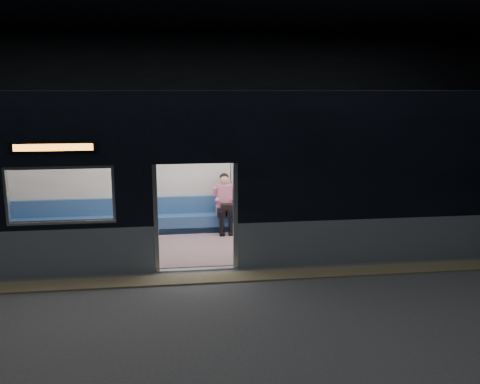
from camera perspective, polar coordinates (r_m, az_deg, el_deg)
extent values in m
cube|color=#47494C|center=(8.84, -4.52, -11.08)|extent=(24.00, 14.00, 0.01)
cube|color=black|center=(15.16, -6.12, 8.12)|extent=(24.00, 0.04, 5.00)
cube|color=#8C7F59|center=(9.34, -4.70, -9.68)|extent=(22.80, 0.50, 0.03)
cube|color=gray|center=(11.00, 21.32, -4.77)|extent=(8.30, 0.12, 0.90)
cube|color=black|center=(10.68, 21.95, 3.50)|extent=(8.30, 0.12, 2.30)
cube|color=black|center=(9.25, -5.13, 6.75)|extent=(1.40, 0.12, 1.15)
cube|color=#B7BABC|center=(9.52, -9.42, -3.01)|extent=(0.08, 0.14, 2.05)
cube|color=#B7BABC|center=(9.58, -0.53, -2.75)|extent=(0.08, 0.14, 2.05)
cube|color=black|center=(9.41, -20.20, 4.74)|extent=(1.50, 0.04, 0.18)
cube|color=orange|center=(9.41, -20.22, 4.73)|extent=(1.34, 0.03, 0.12)
cube|color=beige|center=(12.23, -5.64, 3.08)|extent=(18.00, 0.12, 3.20)
cube|color=black|center=(10.66, -5.54, 10.88)|extent=(18.00, 3.00, 0.15)
cube|color=gray|center=(11.18, -5.22, -6.05)|extent=(17.76, 2.76, 0.04)
cube|color=beige|center=(10.71, -5.45, 5.92)|extent=(17.76, 2.76, 0.10)
cube|color=#2C4C81|center=(12.19, -5.46, -3.45)|extent=(11.00, 0.48, 0.41)
cube|color=#2C4C81|center=(12.28, -5.53, -1.40)|extent=(11.00, 0.10, 0.40)
cube|color=#735458|center=(10.48, -23.45, -6.91)|extent=(4.40, 0.48, 0.41)
cube|color=#735458|center=(10.72, 13.02, -5.82)|extent=(4.40, 0.48, 0.41)
cylinder|color=silver|center=(9.79, -10.62, -1.76)|extent=(0.04, 0.04, 2.26)
cylinder|color=silver|center=(12.00, -10.08, 0.71)|extent=(0.04, 0.04, 2.26)
cylinder|color=silver|center=(9.87, 0.46, -1.46)|extent=(0.04, 0.04, 2.26)
cylinder|color=silver|center=(12.06, -1.04, 0.94)|extent=(0.04, 0.04, 2.26)
cylinder|color=silver|center=(11.83, -5.61, 4.50)|extent=(11.00, 0.03, 0.03)
cube|color=black|center=(11.94, -2.16, -2.31)|extent=(0.17, 0.47, 0.16)
cube|color=black|center=(11.96, -1.15, -2.28)|extent=(0.17, 0.47, 0.16)
cylinder|color=black|center=(11.80, -2.05, -3.86)|extent=(0.11, 0.11, 0.43)
cylinder|color=black|center=(11.83, -1.02, -3.83)|extent=(0.11, 0.11, 0.43)
cube|color=pink|center=(12.14, -1.75, -1.98)|extent=(0.40, 0.22, 0.20)
cylinder|color=pink|center=(12.09, -1.77, -0.32)|extent=(0.39, 0.39, 0.52)
sphere|color=tan|center=(12.00, -1.77, 1.40)|extent=(0.21, 0.21, 0.21)
sphere|color=black|center=(12.03, -1.79, 1.63)|extent=(0.22, 0.22, 0.22)
cube|color=black|center=(11.85, -1.53, -1.69)|extent=(0.31, 0.28, 0.13)
cube|color=white|center=(13.30, 16.46, 2.76)|extent=(0.97, 0.03, 0.63)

